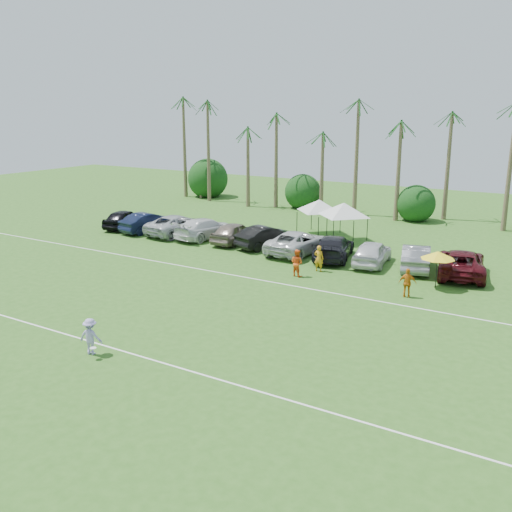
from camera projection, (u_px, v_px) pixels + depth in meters
The scene contains 32 objects.
ground at pixel (25, 348), 24.73m from camera, with size 120.00×120.00×0.00m, color #2E5C1B.
field_lines at pixel (149, 297), 31.32m from camera, with size 80.00×12.10×0.01m.
palm_tree_0 at pixel (178, 131), 65.31m from camera, with size 2.40×2.40×8.90m.
palm_tree_1 at pixel (214, 124), 62.55m from camera, with size 2.40×2.40×9.90m.
palm_tree_2 at pixel (252, 116), 59.80m from camera, with size 2.40×2.40×10.90m.
palm_tree_3 at pixel (286, 108), 57.56m from camera, with size 2.40×2.40×11.90m.
palm_tree_4 at pixel (321, 135), 56.19m from camera, with size 2.40×2.40×8.90m.
palm_tree_5 at pixel (360, 127), 53.94m from camera, with size 2.40×2.40×9.90m.
palm_tree_6 at pixel (402, 118), 51.70m from camera, with size 2.40×2.40×10.90m.
palm_tree_7 at pixel (448, 108), 49.46m from camera, with size 2.40×2.40×11.90m.
palm_tree_8 at pixel (506, 140), 47.58m from camera, with size 2.40×2.40×8.90m.
bush_tree_0 at pixel (206, 182), 66.05m from camera, with size 4.00×4.00×4.00m.
bush_tree_1 at pixel (306, 190), 59.46m from camera, with size 4.00×4.00×4.00m.
bush_tree_2 at pixel (421, 199), 53.38m from camera, with size 4.00×4.00×4.00m.
sideline_player_a at pixel (319, 258), 36.16m from camera, with size 0.61×0.40×1.68m, color orange.
sideline_player_b at pixel (297, 263), 35.10m from camera, with size 0.82×0.64×1.69m, color #F55A1B.
sideline_player_c at pixel (408, 283), 31.19m from camera, with size 0.96×0.40×1.63m, color orange.
canopy_tent_left at pixel (319, 200), 46.31m from camera, with size 4.13×4.13×3.34m.
canopy_tent_right at pixel (344, 203), 43.58m from camera, with size 4.41×4.41×3.57m.
market_umbrella at pixel (438, 255), 32.53m from camera, with size 1.96×1.96×2.18m.
frisbee_player at pixel (91, 336), 23.96m from camera, with size 1.17×0.88×1.58m.
parked_car_0 at pixel (124, 219), 49.17m from camera, with size 1.93×4.79×1.63m, color black.
parked_car_1 at pixel (148, 222), 47.68m from camera, with size 1.73×4.96×1.63m, color black.
parked_car_2 at pixel (178, 225), 46.62m from camera, with size 2.71×5.87×1.63m, color #B2B4B8.
parked_car_3 at pixel (206, 228), 45.25m from camera, with size 2.29×5.63×1.63m, color silver.
parked_car_4 at pixel (235, 233), 43.75m from camera, with size 1.93×4.79×1.63m, color gray.
parked_car_5 at pixel (266, 237), 42.33m from camera, with size 1.73×4.96×1.63m, color black.
parked_car_6 at pixel (297, 242), 40.60m from camera, with size 2.71×5.87×1.63m, color silver.
parked_car_7 at pixel (334, 247), 39.17m from camera, with size 2.29×5.63×1.63m, color black.
parked_car_8 at pixel (372, 253), 37.69m from camera, with size 1.93×4.79×1.63m, color silver.
parked_car_9 at pixel (416, 257), 36.58m from camera, with size 1.73×4.96×1.63m, color slate.
parked_car_10 at pixel (461, 263), 35.21m from camera, with size 2.71×5.87×1.63m, color #490D14.
Camera 1 is at (20.56, -14.26, 10.12)m, focal length 40.00 mm.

